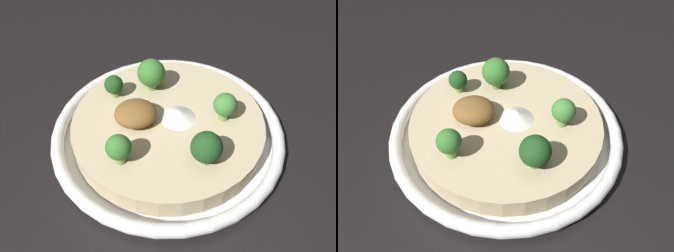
{
  "view_description": "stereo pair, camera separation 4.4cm",
  "coord_description": "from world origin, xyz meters",
  "views": [
    {
      "loc": [
        0.03,
        0.3,
        0.35
      ],
      "look_at": [
        0.0,
        0.0,
        0.02
      ],
      "focal_mm": 35.0,
      "sensor_mm": 36.0,
      "label": 1
    },
    {
      "loc": [
        -0.01,
        0.31,
        0.35
      ],
      "look_at": [
        0.0,
        0.0,
        0.02
      ],
      "focal_mm": 35.0,
      "sensor_mm": 36.0,
      "label": 2
    }
  ],
  "objects": [
    {
      "name": "broccoli_front_right",
      "position": [
        0.02,
        -0.06,
        0.06
      ],
      "size": [
        0.04,
        0.04,
        0.05
      ],
      "color": "#668E47",
      "rests_on": "risotto_bowl"
    },
    {
      "name": "cheese_sprinkle",
      "position": [
        -0.01,
        -0.0,
        0.04
      ],
      "size": [
        0.05,
        0.05,
        0.01
      ],
      "color": "white",
      "rests_on": "risotto_bowl"
    },
    {
      "name": "broccoli_right",
      "position": [
        0.07,
        -0.05,
        0.06
      ],
      "size": [
        0.03,
        0.03,
        0.03
      ],
      "color": "#759E4C",
      "rests_on": "risotto_bowl"
    },
    {
      "name": "ground_plane",
      "position": [
        0.0,
        0.0,
        0.0
      ],
      "size": [
        6.0,
        6.0,
        0.0
      ],
      "primitive_type": "plane",
      "color": "black"
    },
    {
      "name": "broccoli_back_left",
      "position": [
        -0.03,
        0.08,
        0.06
      ],
      "size": [
        0.04,
        0.04,
        0.04
      ],
      "color": "#759E4C",
      "rests_on": "risotto_bowl"
    },
    {
      "name": "broccoli_back_right",
      "position": [
        0.06,
        0.06,
        0.06
      ],
      "size": [
        0.03,
        0.03,
        0.04
      ],
      "color": "#759E4C",
      "rests_on": "risotto_bowl"
    },
    {
      "name": "risotto_bowl",
      "position": [
        0.0,
        0.0,
        0.02
      ],
      "size": [
        0.31,
        0.31,
        0.04
      ],
      "color": "white",
      "rests_on": "ground_plane"
    },
    {
      "name": "crispy_onion_garnish",
      "position": [
        0.04,
        -0.0,
        0.05
      ],
      "size": [
        0.05,
        0.05,
        0.03
      ],
      "color": "brown",
      "rests_on": "risotto_bowl"
    },
    {
      "name": "broccoli_left",
      "position": [
        -0.07,
        0.01,
        0.06
      ],
      "size": [
        0.03,
        0.03,
        0.04
      ],
      "color": "#759E4C",
      "rests_on": "risotto_bowl"
    }
  ]
}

